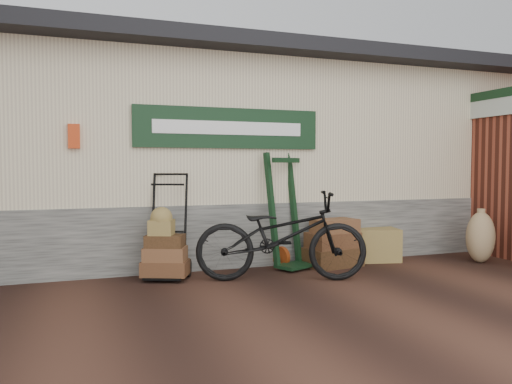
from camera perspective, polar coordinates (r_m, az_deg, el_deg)
ground at (r=6.22m, az=2.26°, el=-10.34°), size 80.00×80.00×0.00m
station_building at (r=8.65m, az=-4.54°, el=4.19°), size 14.40×4.10×3.20m
brick_outbuilding at (r=9.73m, az=26.00°, el=1.92°), size 1.71×4.51×2.62m
porter_trolley at (r=6.49m, az=-10.04°, el=-3.68°), size 0.83×0.74×1.37m
green_barrow at (r=6.99m, az=3.43°, el=-2.15°), size 0.73×0.69×1.61m
suitcase_stack at (r=7.24m, az=8.77°, el=-5.70°), size 0.84×0.60×0.69m
wicker_hamper at (r=7.78m, az=13.14°, el=-5.86°), size 0.84×0.65×0.49m
bicycle at (r=6.24m, az=2.91°, el=-4.48°), size 1.37×2.27×1.24m
burlap_sack_left at (r=8.13m, az=24.28°, el=-4.74°), size 0.59×0.54×0.75m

